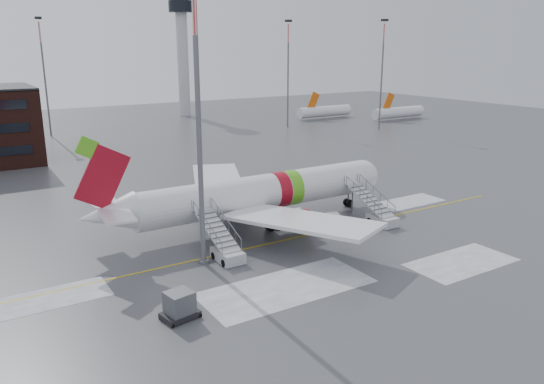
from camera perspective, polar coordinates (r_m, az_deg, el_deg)
ground at (r=53.58m, az=1.03°, el=-4.82°), size 260.00×260.00×0.00m
airliner at (r=56.00m, az=-1.91°, el=-0.25°), size 35.03×32.97×11.18m
airstair_fwd at (r=58.37m, az=11.31°, el=-2.31°), size 2.05×7.70×3.48m
airstair_aft at (r=48.13m, az=-5.20°, el=-5.93°), size 2.05×7.70×3.48m
pushback_tug at (r=56.92m, az=6.87°, el=-3.05°), size 2.72×2.40×1.39m
uld_container at (r=38.56m, az=-9.90°, el=-12.00°), size 2.73×2.19×2.01m
light_mast_near at (r=44.32m, az=-7.91°, el=7.69°), size 1.20×1.20×24.46m
control_tower at (r=148.65m, az=-9.62°, el=15.31°), size 6.40×6.40×30.00m
light_mast_far_ne at (r=125.23m, az=1.74°, el=13.28°), size 1.20×1.20×24.25m
light_mast_far_n at (r=121.76m, az=-23.34°, el=12.00°), size 1.20×1.20×24.25m
light_mast_far_e at (r=124.27m, az=11.76°, el=12.96°), size 1.20×1.20×24.25m
distant_aircraft at (r=140.34m, az=8.28°, el=7.69°), size 35.00×18.00×8.00m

